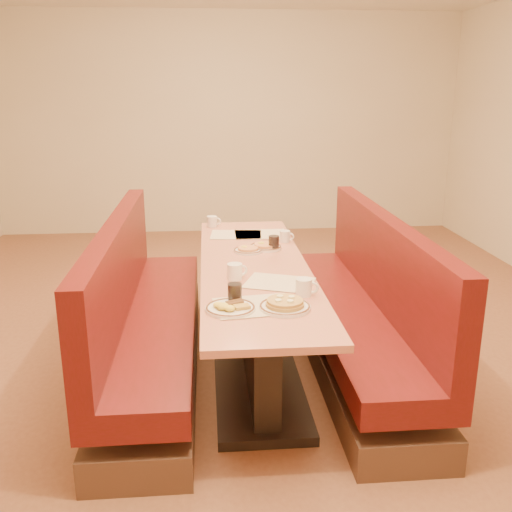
{
  "coord_description": "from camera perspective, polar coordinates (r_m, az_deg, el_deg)",
  "views": [
    {
      "loc": [
        -0.3,
        -3.56,
        1.88
      ],
      "look_at": [
        0.0,
        -0.13,
        0.85
      ],
      "focal_mm": 40.0,
      "sensor_mm": 36.0,
      "label": 1
    }
  ],
  "objects": [
    {
      "name": "diner_table",
      "position": [
        3.88,
        -0.16,
        -6.22
      ],
      "size": [
        0.7,
        2.5,
        0.75
      ],
      "color": "black",
      "rests_on": "ground"
    },
    {
      "name": "soda_tumbler_near",
      "position": [
        3.1,
        -2.13,
        -3.72
      ],
      "size": [
        0.08,
        0.08,
        0.11
      ],
      "color": "black",
      "rests_on": "diner_table"
    },
    {
      "name": "extra_plate_mid",
      "position": [
        4.13,
        0.94,
        0.97
      ],
      "size": [
        0.23,
        0.23,
        0.05
      ],
      "rotation": [
        0.0,
        0.0,
        -0.33
      ],
      "color": "white",
      "rests_on": "diner_table"
    },
    {
      "name": "placemat_far_left",
      "position": [
        4.51,
        -2.01,
        2.15
      ],
      "size": [
        0.42,
        0.33,
        0.0
      ],
      "primitive_type": "cube",
      "rotation": [
        0.0,
        0.0,
        -0.09
      ],
      "color": "beige",
      "rests_on": "diner_table"
    },
    {
      "name": "booth_right",
      "position": [
        4.01,
        10.39,
        -5.94
      ],
      "size": [
        0.55,
        2.5,
        1.05
      ],
      "color": "#4C3326",
      "rests_on": "ground"
    },
    {
      "name": "placemat_far_right",
      "position": [
        4.53,
        0.49,
        2.21
      ],
      "size": [
        0.41,
        0.31,
        0.0
      ],
      "primitive_type": "cube",
      "rotation": [
        0.0,
        0.0,
        -0.01
      ],
      "color": "beige",
      "rests_on": "diner_table"
    },
    {
      "name": "coffee_mug_d",
      "position": [
        4.79,
        -4.37,
        3.48
      ],
      "size": [
        0.12,
        0.08,
        0.09
      ],
      "rotation": [
        0.0,
        0.0,
        -0.0
      ],
      "color": "white",
      "rests_on": "diner_table"
    },
    {
      "name": "booth_left",
      "position": [
        3.9,
        -11.03,
        -6.65
      ],
      "size": [
        0.55,
        2.5,
        1.05
      ],
      "color": "#4C3326",
      "rests_on": "ground"
    },
    {
      "name": "coffee_mug_c",
      "position": [
        4.31,
        2.95,
        2.0
      ],
      "size": [
        0.11,
        0.08,
        0.09
      ],
      "rotation": [
        0.0,
        0.0,
        -0.38
      ],
      "color": "white",
      "rests_on": "diner_table"
    },
    {
      "name": "ground",
      "position": [
        4.04,
        -0.16,
        -11.12
      ],
      "size": [
        8.0,
        8.0,
        0.0
      ],
      "primitive_type": "plane",
      "color": "#9E6647",
      "rests_on": "ground"
    },
    {
      "name": "coffee_mug_a",
      "position": [
        3.21,
        4.87,
        -3.09
      ],
      "size": [
        0.13,
        0.09,
        0.1
      ],
      "rotation": [
        0.0,
        0.0,
        -0.29
      ],
      "color": "white",
      "rests_on": "diner_table"
    },
    {
      "name": "room_envelope",
      "position": [
        3.58,
        -0.18,
        17.45
      ],
      "size": [
        6.04,
        8.04,
        2.82
      ],
      "color": "beige",
      "rests_on": "ground"
    },
    {
      "name": "pancake_plate",
      "position": [
        3.02,
        2.91,
        -4.92
      ],
      "size": [
        0.27,
        0.27,
        0.06
      ],
      "rotation": [
        0.0,
        0.0,
        0.09
      ],
      "color": "white",
      "rests_on": "diner_table"
    },
    {
      "name": "coffee_mug_b",
      "position": [
        3.46,
        -2.08,
        -1.53
      ],
      "size": [
        0.13,
        0.09,
        0.1
      ],
      "rotation": [
        0.0,
        0.0,
        0.34
      ],
      "color": "white",
      "rests_on": "diner_table"
    },
    {
      "name": "placemat_near_left",
      "position": [
        3.05,
        -0.12,
        -5.0
      ],
      "size": [
        0.46,
        0.36,
        0.0
      ],
      "primitive_type": "cube",
      "rotation": [
        0.0,
        0.0,
        0.13
      ],
      "color": "beige",
      "rests_on": "diner_table"
    },
    {
      "name": "placemat_near_right",
      "position": [
        3.41,
        2.37,
        -2.68
      ],
      "size": [
        0.47,
        0.41,
        0.0
      ],
      "primitive_type": "cube",
      "rotation": [
        0.0,
        0.0,
        -0.36
      ],
      "color": "beige",
      "rests_on": "diner_table"
    },
    {
      "name": "eggs_plate",
      "position": [
        3.0,
        -2.62,
        -5.17
      ],
      "size": [
        0.26,
        0.26,
        0.05
      ],
      "rotation": [
        0.0,
        0.0,
        0.25
      ],
      "color": "white",
      "rests_on": "diner_table"
    },
    {
      "name": "extra_plate_far",
      "position": [
        4.05,
        -0.81,
        0.63
      ],
      "size": [
        0.21,
        0.21,
        0.04
      ],
      "rotation": [
        0.0,
        0.0,
        0.34
      ],
      "color": "white",
      "rests_on": "diner_table"
    },
    {
      "name": "soda_tumbler_mid",
      "position": [
        4.09,
        1.79,
        1.32
      ],
      "size": [
        0.08,
        0.08,
        0.1
      ],
      "color": "black",
      "rests_on": "diner_table"
    }
  ]
}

